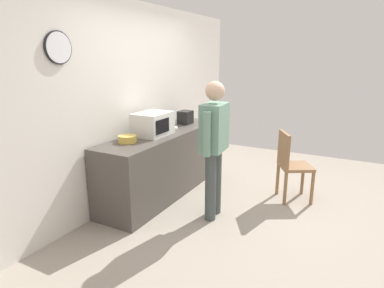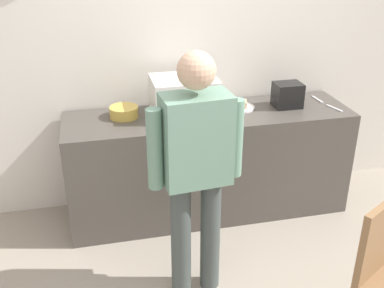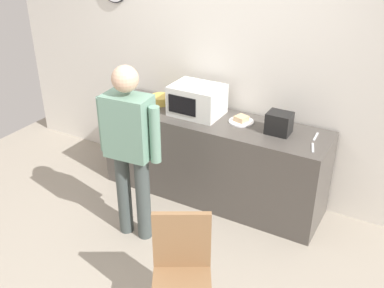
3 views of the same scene
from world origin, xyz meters
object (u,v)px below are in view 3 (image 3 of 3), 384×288
object	(u,v)px
toaster	(279,123)
sandwich_plate	(241,120)
salad_bowl	(161,100)
microwave	(197,100)
spoon_utensil	(316,137)
person_standing	(130,143)
wooden_chair	(182,272)
fork_utensil	(313,148)

from	to	relation	value
toaster	sandwich_plate	bearing A→B (deg)	173.28
salad_bowl	microwave	bearing A→B (deg)	-6.51
microwave	spoon_utensil	distance (m)	1.20
toaster	spoon_utensil	world-z (taller)	toaster
toaster	person_standing	xyz separation A→B (m)	(-0.99, -0.93, -0.03)
toaster	person_standing	world-z (taller)	person_standing
wooden_chair	salad_bowl	bearing A→B (deg)	126.62
microwave	salad_bowl	world-z (taller)	microwave
sandwich_plate	fork_utensil	distance (m)	0.77
microwave	wooden_chair	bearing A→B (deg)	-64.15
fork_utensil	spoon_utensil	xyz separation A→B (m)	(-0.04, 0.22, 0.00)
sandwich_plate	spoon_utensil	bearing A→B (deg)	3.55
salad_bowl	toaster	xyz separation A→B (m)	(1.33, -0.06, 0.06)
microwave	person_standing	size ratio (longest dim) A/B	0.31
microwave	salad_bowl	xyz separation A→B (m)	(-0.47, 0.05, -0.11)
toaster	wooden_chair	size ratio (longest dim) A/B	0.23
salad_bowl	fork_utensil	world-z (taller)	salad_bowl
sandwich_plate	salad_bowl	world-z (taller)	salad_bowl
person_standing	wooden_chair	xyz separation A→B (m)	(0.93, -0.71, -0.43)
spoon_utensil	person_standing	world-z (taller)	person_standing
salad_bowl	wooden_chair	bearing A→B (deg)	-53.38
wooden_chair	spoon_utensil	bearing A→B (deg)	77.51
spoon_utensil	person_standing	distance (m)	1.67
spoon_utensil	fork_utensil	bearing A→B (deg)	-80.50
fork_utensil	person_standing	distance (m)	1.57
salad_bowl	fork_utensil	distance (m)	1.70
microwave	wooden_chair	world-z (taller)	microwave
salad_bowl	toaster	distance (m)	1.33
microwave	toaster	distance (m)	0.86
sandwich_plate	toaster	distance (m)	0.40
spoon_utensil	wooden_chair	world-z (taller)	wooden_chair
sandwich_plate	toaster	xyz separation A→B (m)	(0.39, -0.05, 0.08)
person_standing	wooden_chair	distance (m)	1.25
toaster	fork_utensil	xyz separation A→B (m)	(0.36, -0.13, -0.10)
salad_bowl	wooden_chair	size ratio (longest dim) A/B	0.24
sandwich_plate	spoon_utensil	world-z (taller)	sandwich_plate
spoon_utensil	person_standing	size ratio (longest dim) A/B	0.10
wooden_chair	person_standing	bearing A→B (deg)	142.73
sandwich_plate	fork_utensil	bearing A→B (deg)	-13.41
fork_utensil	person_standing	bearing A→B (deg)	-149.30
microwave	spoon_utensil	bearing A→B (deg)	3.86
sandwich_plate	wooden_chair	size ratio (longest dim) A/B	0.26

